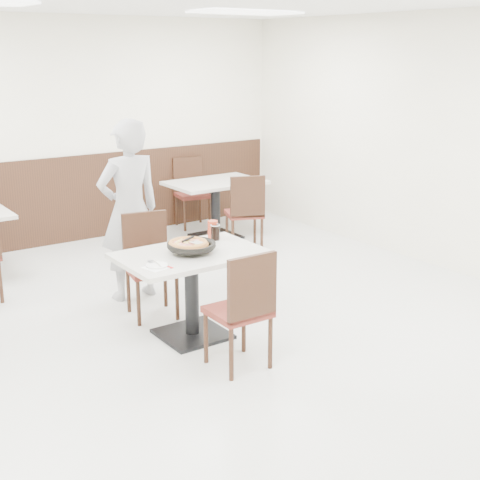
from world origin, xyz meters
TOP-DOWN VIEW (x-y plane):
  - floor at (0.00, 0.00)m, footprint 7.00×7.00m
  - wall_back at (0.00, 3.50)m, footprint 6.00×0.04m
  - wall_right at (3.00, 0.00)m, footprint 0.04×7.00m
  - wainscot_back at (0.00, 3.48)m, footprint 5.90×0.03m
  - fluo_panel_d at (1.50, 1.80)m, footprint 1.20×0.60m
  - main_table at (-0.29, 0.04)m, footprint 1.24×0.86m
  - chair_near at (-0.29, -0.64)m, footprint 0.42×0.42m
  - chair_far at (-0.36, 0.64)m, footprint 0.49×0.49m
  - trivet at (-0.31, 0.04)m, footprint 0.14×0.14m
  - pizza_pan at (-0.29, 0.03)m, footprint 0.39×0.39m
  - pizza at (-0.30, 0.07)m, footprint 0.36×0.36m
  - pizza_server at (-0.26, 0.00)m, footprint 0.10×0.12m
  - napkin at (-0.72, -0.15)m, footprint 0.20×0.20m
  - side_plate at (-0.70, -0.12)m, footprint 0.18×0.18m
  - fork at (-0.69, -0.12)m, footprint 0.04×0.15m
  - cola_glass at (0.09, 0.26)m, footprint 0.08×0.08m
  - red_cup at (0.10, 0.32)m, footprint 0.10×0.10m
  - diner_person at (-0.29, 1.20)m, footprint 0.65×0.44m
  - bg_table_right at (1.58, 2.58)m, footprint 1.24×0.86m
  - bg_chair_right_near at (1.57, 1.92)m, footprint 0.55×0.55m
  - bg_chair_right_far at (1.62, 3.23)m, footprint 0.49×0.49m

SIDE VIEW (x-z plane):
  - floor at x=0.00m, z-range 0.00..0.00m
  - main_table at x=-0.29m, z-range 0.00..0.75m
  - bg_table_right at x=1.58m, z-range 0.00..0.75m
  - chair_near at x=-0.29m, z-range 0.00..0.95m
  - chair_far at x=-0.36m, z-range 0.00..0.95m
  - bg_chair_right_near at x=1.57m, z-range 0.00..0.95m
  - bg_chair_right_far at x=1.62m, z-range 0.00..0.95m
  - wainscot_back at x=0.00m, z-range 0.00..1.10m
  - napkin at x=-0.72m, z-range 0.75..0.75m
  - side_plate at x=-0.70m, z-range 0.75..0.77m
  - trivet at x=-0.31m, z-range 0.75..0.79m
  - fork at x=-0.69m, z-range 0.77..0.77m
  - pizza_pan at x=-0.29m, z-range 0.79..0.80m
  - pizza at x=-0.30m, z-range 0.80..0.82m
  - cola_glass at x=0.09m, z-range 0.75..0.88m
  - red_cup at x=0.10m, z-range 0.75..0.91m
  - pizza_server at x=-0.26m, z-range 0.84..0.84m
  - diner_person at x=-0.29m, z-range 0.00..1.77m
  - wall_back at x=0.00m, z-range 0.00..2.80m
  - wall_right at x=3.00m, z-range 0.00..2.80m
  - fluo_panel_d at x=1.50m, z-range 2.77..2.79m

